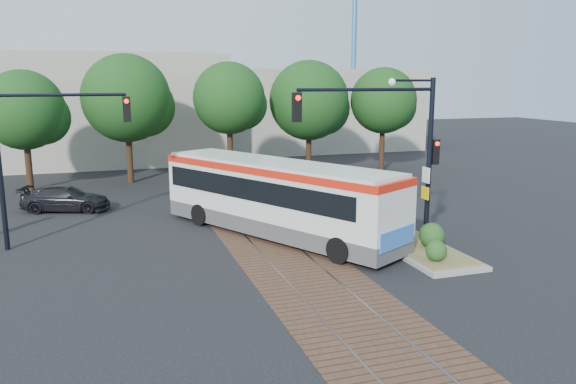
% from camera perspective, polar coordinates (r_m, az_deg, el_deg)
% --- Properties ---
extents(ground, '(120.00, 120.00, 0.00)m').
position_cam_1_polar(ground, '(19.95, -0.17, -6.58)').
color(ground, black).
rests_on(ground, ground).
extents(trackbed, '(3.60, 40.00, 0.02)m').
position_cam_1_polar(trackbed, '(23.63, -3.17, -3.72)').
color(trackbed, brown).
rests_on(trackbed, ground).
extents(tree_row, '(26.40, 5.60, 7.67)m').
position_cam_1_polar(tree_row, '(35.22, -6.62, 9.16)').
color(tree_row, '#382314').
rests_on(tree_row, ground).
extents(warehouses, '(40.00, 13.00, 8.00)m').
position_cam_1_polar(warehouses, '(47.17, -11.73, 8.28)').
color(warehouses, '#ADA899').
rests_on(warehouses, ground).
extents(crane, '(8.00, 0.50, 18.00)m').
position_cam_1_polar(crane, '(57.46, 6.75, 15.99)').
color(crane, '#3F72B2').
rests_on(crane, ground).
extents(city_bus, '(7.46, 10.87, 2.98)m').
position_cam_1_polar(city_bus, '(22.24, -1.23, -0.27)').
color(city_bus, '#48484B').
rests_on(city_bus, ground).
extents(traffic_island, '(2.20, 5.20, 1.13)m').
position_cam_1_polar(traffic_island, '(21.02, 13.26, -5.01)').
color(traffic_island, gray).
rests_on(traffic_island, ground).
extents(signal_pole_main, '(5.49, 0.46, 6.00)m').
position_cam_1_polar(signal_pole_main, '(19.89, 11.25, 5.41)').
color(signal_pole_main, black).
rests_on(signal_pole_main, ground).
extents(signal_pole_left, '(4.99, 0.34, 6.00)m').
position_cam_1_polar(signal_pole_left, '(22.32, -24.58, 4.47)').
color(signal_pole_left, black).
rests_on(signal_pole_left, ground).
extents(parked_car, '(4.36, 2.76, 1.18)m').
position_cam_1_polar(parked_car, '(28.68, -21.64, -0.63)').
color(parked_car, black).
rests_on(parked_car, ground).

